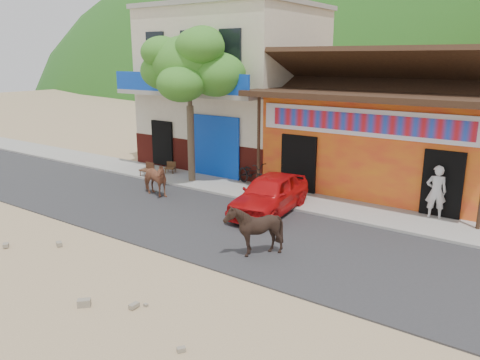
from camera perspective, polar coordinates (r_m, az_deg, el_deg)
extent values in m
plane|color=#9E825B|center=(12.04, -7.34, -9.64)|extent=(120.00, 120.00, 0.00)
cube|color=#28282B|center=(13.82, -0.32, -6.13)|extent=(60.00, 5.00, 0.04)
cube|color=gray|center=(16.63, 6.69, -2.44)|extent=(60.00, 2.00, 0.12)
cube|color=orange|center=(19.10, 17.97, 4.55)|extent=(8.00, 6.00, 3.60)
cube|color=beige|center=(22.26, -0.69, 11.03)|extent=(7.00, 6.00, 7.00)
imported|color=#995B3D|center=(17.25, -10.49, 0.10)|extent=(1.54, 0.85, 1.24)
imported|color=black|center=(11.89, 1.72, -6.08)|extent=(1.39, 1.28, 1.36)
imported|color=red|center=(15.12, 3.65, -1.68)|extent=(1.90, 3.89, 1.28)
imported|color=black|center=(18.04, 1.48, 0.77)|extent=(1.89, 1.24, 0.94)
imported|color=silver|center=(15.54, 22.79, -1.33)|extent=(0.71, 0.59, 1.66)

